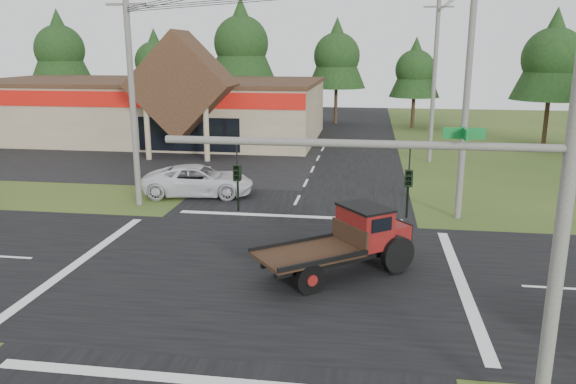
# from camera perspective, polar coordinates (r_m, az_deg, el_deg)

# --- Properties ---
(ground) EXTENTS (120.00, 120.00, 0.00)m
(ground) POSITION_cam_1_polar(r_m,az_deg,el_deg) (20.53, -2.71, -8.11)
(ground) COLOR #2F4619
(ground) RESTS_ON ground
(road_ns) EXTENTS (12.00, 120.00, 0.02)m
(road_ns) POSITION_cam_1_polar(r_m,az_deg,el_deg) (20.53, -2.71, -8.08)
(road_ns) COLOR black
(road_ns) RESTS_ON ground
(road_ew) EXTENTS (120.00, 12.00, 0.02)m
(road_ew) POSITION_cam_1_polar(r_m,az_deg,el_deg) (20.53, -2.71, -8.08)
(road_ew) COLOR black
(road_ew) RESTS_ON ground
(parking_apron) EXTENTS (28.00, 14.00, 0.02)m
(parking_apron) POSITION_cam_1_polar(r_m,az_deg,el_deg) (42.30, -16.59, 3.06)
(parking_apron) COLOR black
(parking_apron) RESTS_ON ground
(cvs_building) EXTENTS (30.40, 18.20, 9.19)m
(cvs_building) POSITION_cam_1_polar(r_m,az_deg,el_deg) (52.19, -13.69, 8.35)
(cvs_building) COLOR gray
(cvs_building) RESTS_ON ground
(traffic_signal_mast) EXTENTS (8.12, 0.24, 7.00)m
(traffic_signal_mast) POSITION_cam_1_polar(r_m,az_deg,el_deg) (11.82, 18.32, -3.14)
(traffic_signal_mast) COLOR #595651
(traffic_signal_mast) RESTS_ON ground
(utility_pole_nr) EXTENTS (2.00, 0.30, 11.00)m
(utility_pole_nr) POSITION_cam_1_polar(r_m,az_deg,el_deg) (11.95, 26.74, 2.24)
(utility_pole_nr) COLOR #595651
(utility_pole_nr) RESTS_ON ground
(utility_pole_nw) EXTENTS (2.00, 0.30, 10.50)m
(utility_pole_nw) POSITION_cam_1_polar(r_m,az_deg,el_deg) (29.18, -15.53, 9.00)
(utility_pole_nw) COLOR #595651
(utility_pole_nw) RESTS_ON ground
(utility_pole_ne) EXTENTS (2.00, 0.30, 11.50)m
(utility_pole_ne) POSITION_cam_1_polar(r_m,az_deg,el_deg) (27.04, 17.71, 9.54)
(utility_pole_ne) COLOR #595651
(utility_pole_ne) RESTS_ON ground
(utility_pole_n) EXTENTS (2.00, 0.30, 11.20)m
(utility_pole_n) POSITION_cam_1_polar(r_m,az_deg,el_deg) (40.90, 14.62, 10.93)
(utility_pole_n) COLOR #595651
(utility_pole_n) RESTS_ON ground
(tree_row_a) EXTENTS (6.72, 6.72, 12.12)m
(tree_row_a) POSITION_cam_1_polar(r_m,az_deg,el_deg) (67.62, -22.21, 13.47)
(tree_row_a) COLOR #332316
(tree_row_a) RESTS_ON ground
(tree_row_b) EXTENTS (5.60, 5.60, 10.10)m
(tree_row_b) POSITION_cam_1_polar(r_m,az_deg,el_deg) (65.10, -13.37, 12.94)
(tree_row_b) COLOR #332316
(tree_row_b) RESTS_ON ground
(tree_row_c) EXTENTS (7.28, 7.28, 13.13)m
(tree_row_c) POSITION_cam_1_polar(r_m,az_deg,el_deg) (61.18, -4.78, 15.09)
(tree_row_c) COLOR #332316
(tree_row_c) RESTS_ON ground
(tree_row_d) EXTENTS (6.16, 6.16, 11.11)m
(tree_row_d) POSITION_cam_1_polar(r_m,az_deg,el_deg) (60.74, 4.98, 13.82)
(tree_row_d) COLOR #332316
(tree_row_d) RESTS_ON ground
(tree_row_e) EXTENTS (5.04, 5.04, 9.09)m
(tree_row_e) POSITION_cam_1_polar(r_m,az_deg,el_deg) (58.81, 12.81, 12.21)
(tree_row_e) COLOR #332316
(tree_row_e) RESTS_ON ground
(tree_side_ne) EXTENTS (6.16, 6.16, 11.11)m
(tree_side_ne) POSITION_cam_1_polar(r_m,az_deg,el_deg) (50.68, 25.35, 12.46)
(tree_side_ne) COLOR #332316
(tree_side_ne) RESTS_ON ground
(antique_flatbed_truck) EXTENTS (5.96, 5.28, 2.43)m
(antique_flatbed_truck) POSITION_cam_1_polar(r_m,az_deg,el_deg) (19.92, 5.05, -5.13)
(antique_flatbed_truck) COLOR #5F0D0D
(antique_flatbed_truck) RESTS_ON ground
(white_pickup) EXTENTS (6.26, 3.49, 1.66)m
(white_pickup) POSITION_cam_1_polar(r_m,az_deg,el_deg) (31.21, -9.06, 1.17)
(white_pickup) COLOR silver
(white_pickup) RESTS_ON ground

